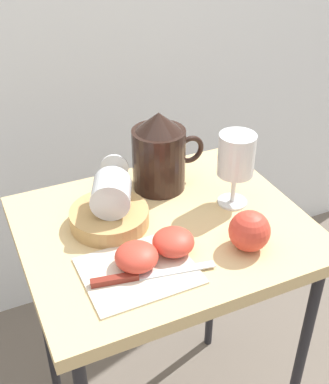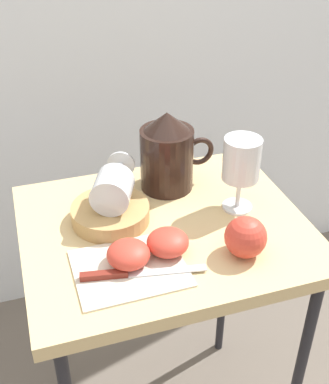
% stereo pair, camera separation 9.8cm
% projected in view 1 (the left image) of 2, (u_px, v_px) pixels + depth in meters
% --- Properties ---
extents(table, '(0.58, 0.48, 0.70)m').
position_uv_depth(table, '(164.00, 251.00, 1.06)').
color(table, tan).
rests_on(table, ground_plane).
extents(linen_napkin, '(0.20, 0.17, 0.00)m').
position_uv_depth(linen_napkin, '(139.00, 271.00, 0.90)').
color(linen_napkin, beige).
rests_on(linen_napkin, table).
extents(basket_tray, '(0.16, 0.16, 0.03)m').
position_uv_depth(basket_tray, '(109.00, 217.00, 1.01)').
color(basket_tray, tan).
rests_on(basket_tray, table).
extents(pitcher, '(0.17, 0.12, 0.18)m').
position_uv_depth(pitcher, '(159.00, 158.00, 1.10)').
color(pitcher, black).
rests_on(pitcher, table).
extents(wine_glass_upright, '(0.08, 0.08, 0.16)m').
position_uv_depth(wine_glass_upright, '(236.00, 159.00, 1.03)').
color(wine_glass_upright, silver).
rests_on(wine_glass_upright, table).
extents(wine_glass_tipped_near, '(0.12, 0.16, 0.08)m').
position_uv_depth(wine_glass_tipped_near, '(111.00, 192.00, 0.99)').
color(wine_glass_tipped_near, silver).
rests_on(wine_glass_tipped_near, basket_tray).
extents(apple_half_left, '(0.08, 0.08, 0.04)m').
position_uv_depth(apple_half_left, '(137.00, 257.00, 0.90)').
color(apple_half_left, '#CC3D2D').
rests_on(apple_half_left, linen_napkin).
extents(apple_half_right, '(0.08, 0.08, 0.04)m').
position_uv_depth(apple_half_right, '(173.00, 242.00, 0.93)').
color(apple_half_right, '#CC3D2D').
rests_on(apple_half_right, linen_napkin).
extents(apple_whole, '(0.08, 0.08, 0.08)m').
position_uv_depth(apple_whole, '(249.00, 231.00, 0.94)').
color(apple_whole, '#CC3D2D').
rests_on(apple_whole, table).
extents(knife, '(0.23, 0.05, 0.01)m').
position_uv_depth(knife, '(135.00, 277.00, 0.88)').
color(knife, silver).
rests_on(knife, linen_napkin).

